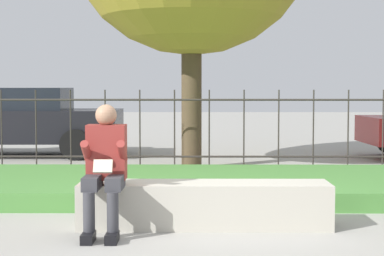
# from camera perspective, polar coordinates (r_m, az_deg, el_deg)

# --- Properties ---
(ground_plane) EXTENTS (60.00, 60.00, 0.00)m
(ground_plane) POSITION_cam_1_polar(r_m,az_deg,el_deg) (6.62, 2.29, -8.77)
(ground_plane) COLOR #9E9B93
(stone_bench) EXTENTS (2.54, 0.54, 0.46)m
(stone_bench) POSITION_cam_1_polar(r_m,az_deg,el_deg) (6.58, 1.11, -7.05)
(stone_bench) COLOR #B7B2A3
(stone_bench) RESTS_ON ground_plane
(person_seated_reader) EXTENTS (0.42, 0.73, 1.26)m
(person_seated_reader) POSITION_cam_1_polar(r_m,az_deg,el_deg) (6.27, -7.73, -3.15)
(person_seated_reader) COLOR black
(person_seated_reader) RESTS_ON ground_plane
(grass_berm) EXTENTS (9.44, 2.73, 0.22)m
(grass_berm) POSITION_cam_1_polar(r_m,az_deg,el_deg) (8.63, 1.82, -5.09)
(grass_berm) COLOR #4C893D
(grass_berm) RESTS_ON ground_plane
(iron_fence) EXTENTS (7.44, 0.03, 1.38)m
(iron_fence) POSITION_cam_1_polar(r_m,az_deg,el_deg) (10.57, 1.54, -0.14)
(iron_fence) COLOR #332D28
(iron_fence) RESTS_ON ground_plane
(car_parked_left) EXTENTS (4.07, 1.89, 1.41)m
(car_parked_left) POSITION_cam_1_polar(r_m,az_deg,el_deg) (13.75, -15.06, 0.71)
(car_parked_left) COLOR black
(car_parked_left) RESTS_ON ground_plane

